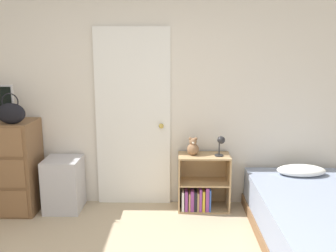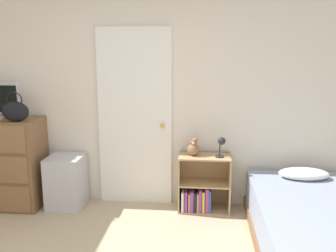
# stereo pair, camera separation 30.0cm
# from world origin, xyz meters

# --- Properties ---
(wall_back) EXTENTS (10.00, 0.06, 2.55)m
(wall_back) POSITION_xyz_m (0.00, 2.21, 1.27)
(wall_back) COLOR silver
(wall_back) RESTS_ON ground_plane
(door_closed) EXTENTS (0.86, 0.09, 2.05)m
(door_closed) POSITION_xyz_m (0.07, 2.16, 1.03)
(door_closed) COLOR white
(door_closed) RESTS_ON ground_plane
(handbag) EXTENTS (0.30, 0.11, 0.33)m
(handbag) POSITION_xyz_m (-1.17, 1.77, 1.16)
(handbag) COLOR black
(handbag) RESTS_ON dresser
(storage_bin) EXTENTS (0.40, 0.42, 0.60)m
(storage_bin) POSITION_xyz_m (-0.72, 1.95, 0.30)
(storage_bin) COLOR silver
(storage_bin) RESTS_ON ground_plane
(bookshelf) EXTENTS (0.58, 0.32, 0.64)m
(bookshelf) POSITION_xyz_m (0.84, 2.00, 0.24)
(bookshelf) COLOR tan
(bookshelf) RESTS_ON ground_plane
(teddy_bear) EXTENTS (0.13, 0.13, 0.20)m
(teddy_bear) POSITION_xyz_m (0.75, 2.00, 0.73)
(teddy_bear) COLOR #8C6647
(teddy_bear) RESTS_ON bookshelf
(desk_lamp) EXTENTS (0.11, 0.10, 0.23)m
(desk_lamp) POSITION_xyz_m (1.05, 1.96, 0.80)
(desk_lamp) COLOR #262628
(desk_lamp) RESTS_ON bookshelf
(bed) EXTENTS (1.18, 1.97, 0.57)m
(bed) POSITION_xyz_m (1.94, 1.19, 0.23)
(bed) COLOR brown
(bed) RESTS_ON ground_plane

